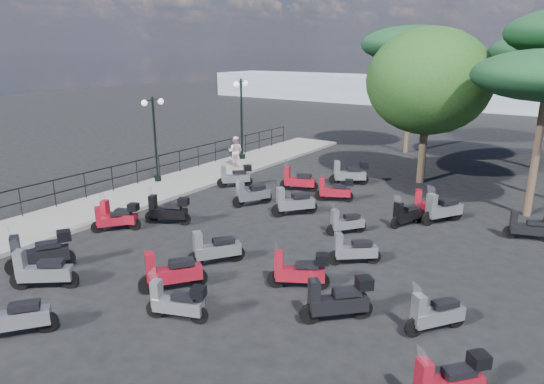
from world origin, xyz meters
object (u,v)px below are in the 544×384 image
Objects in this scene: scooter_7 at (42,272)px; scooter_27 at (435,314)px; lamp_post_2 at (241,114)px; scooter_4 at (252,194)px; scooter_6 at (12,318)px; lamp_post_1 at (155,134)px; scooter_8 at (215,249)px; scooter_14 at (171,273)px; scooter_17 at (335,190)px; scooter_20 at (299,271)px; scooter_13 at (177,303)px; scooter_15 at (346,223)px; scooter_5 at (235,177)px; pedestrian_far at (235,151)px; scooter_25 at (449,382)px; scooter_2 at (112,220)px; scooter_11 at (350,174)px; scooter_9 at (168,211)px; scooter_10 at (298,181)px; pine_2 at (414,45)px; broadleaf_tree at (429,81)px; scooter_3 at (119,216)px; scooter_1 at (41,253)px; scooter_29 at (529,227)px; scooter_21 at (353,250)px; scooter_26 at (338,301)px; scooter_22 at (406,215)px; scooter_28 at (442,210)px; scooter_16 at (293,203)px; scooter_23 at (432,207)px.

scooter_27 is (9.18, 3.79, -0.04)m from scooter_7.
lamp_post_2 is 8.48m from scooter_4.
lamp_post_2 is 3.05× the size of scooter_6.
scooter_8 is (8.07, -5.25, -1.90)m from lamp_post_1.
scooter_7 is 0.96× the size of scooter_14.
scooter_17 is 7.90m from scooter_20.
scooter_15 is (0.80, 7.23, -0.05)m from scooter_13.
scooter_13 is 7.27m from scooter_15.
scooter_13 is at bearing 162.08° from scooter_5.
pedestrian_far reaches higher than scooter_25.
scooter_13 is at bearing -170.02° from scooter_2.
pedestrian_far reaches higher than scooter_11.
scooter_6 is 5.51m from scooter_8.
scooter_17 is (3.70, 5.87, -0.03)m from scooter_9.
pine_2 reaches higher than scooter_10.
broadleaf_tree is (10.11, 7.28, 2.33)m from lamp_post_1.
scooter_3 is 0.96× the size of scooter_9.
scooter_13 is 0.98× the size of scooter_17.
scooter_5 is (-2.27, 1.79, 0.01)m from scooter_4.
scooter_1 is 15.30m from scooter_29.
scooter_21 is (2.06, 5.15, -0.02)m from scooter_13.
pedestrian_far is 1.17× the size of scooter_27.
scooter_8 reaches higher than scooter_15.
pedestrian_far is 15.36m from scooter_26.
scooter_20 is (5.60, 3.85, 0.01)m from scooter_7.
scooter_15 is at bearing -159.94° from scooter_5.
scooter_10 is at bearing -5.89° from scooter_25.
scooter_9 reaches higher than scooter_22.
scooter_6 is at bearing 97.12° from scooter_28.
scooter_16 reaches higher than scooter_15.
lamp_post_1 is 12.68m from broadleaf_tree.
scooter_27 is at bearing 155.61° from scooter_29.
scooter_20 is at bearing 108.13° from scooter_28.
pedestrian_far is 9.56m from scooter_3.
scooter_11 is (3.11, 8.51, 0.04)m from scooter_9.
scooter_29 is (12.14, 7.27, 0.05)m from scooter_2.
scooter_14 is at bearing 99.40° from pedestrian_far.
lamp_post_2 is 11.62m from scooter_3.
scooter_14 is 1.08× the size of scooter_26.
scooter_25 is at bearing -121.43° from scooter_6.
scooter_23 is at bearing 147.29° from pedestrian_far.
scooter_20 is at bearing 137.06° from scooter_15.
scooter_1 reaches higher than scooter_11.
pedestrian_far is 1.10× the size of scooter_7.
scooter_1 is 0.99× the size of scooter_10.
scooter_21 is (6.13, 6.04, -0.05)m from scooter_7.
pine_2 reaches higher than lamp_post_2.
scooter_27 is at bearing -164.66° from scooter_17.
scooter_2 is at bearing 104.02° from scooter_29.
lamp_post_1 is 2.45× the size of scooter_11.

